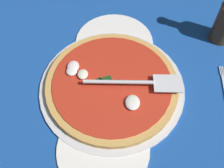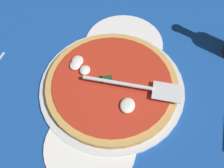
# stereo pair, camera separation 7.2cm
# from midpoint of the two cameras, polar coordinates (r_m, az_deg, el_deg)

# --- Properties ---
(ground_plane) EXTENTS (1.02, 1.02, 0.01)m
(ground_plane) POSITION_cam_midpoint_polar(r_m,az_deg,el_deg) (0.76, -1.23, 0.61)
(ground_plane) COLOR #18489B
(pizza_pan) EXTENTS (0.39, 0.39, 0.01)m
(pizza_pan) POSITION_cam_midpoint_polar(r_m,az_deg,el_deg) (0.73, 2.80, -0.90)
(pizza_pan) COLOR silver
(pizza_pan) RESTS_ON ground_plane
(dinner_plate_left) EXTENTS (0.24, 0.24, 0.01)m
(dinner_plate_left) POSITION_cam_midpoint_polar(r_m,az_deg,el_deg) (0.83, 5.04, 8.38)
(dinner_plate_left) COLOR white
(dinner_plate_left) RESTS_ON ground_plane
(dinner_plate_right) EXTENTS (0.22, 0.22, 0.01)m
(dinner_plate_right) POSITION_cam_midpoint_polar(r_m,az_deg,el_deg) (0.66, -1.43, -13.25)
(dinner_plate_right) COLOR white
(dinner_plate_right) RESTS_ON ground_plane
(pizza) EXTENTS (0.35, 0.35, 0.03)m
(pizza) POSITION_cam_midpoint_polar(r_m,az_deg,el_deg) (0.72, 2.77, -0.21)
(pizza) COLOR tan
(pizza) RESTS_ON pizza_pan
(pizza_server) EXTENTS (0.05, 0.25, 0.01)m
(pizza_server) POSITION_cam_midpoint_polar(r_m,az_deg,el_deg) (0.69, 8.20, -0.72)
(pizza_server) COLOR silver
(pizza_server) RESTS_ON pizza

